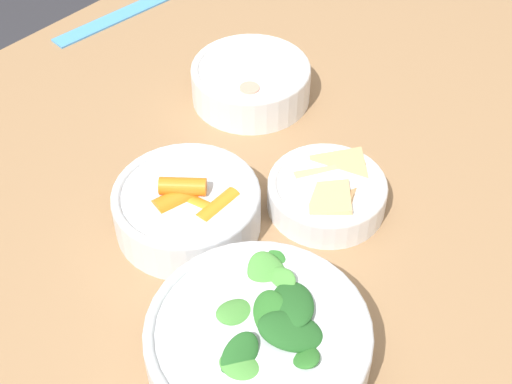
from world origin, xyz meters
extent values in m
cube|color=#99724C|center=(0.00, 0.00, 0.72)|extent=(1.25, 1.00, 0.03)
cube|color=olive|center=(0.56, 0.44, 0.35)|extent=(0.06, 0.06, 0.70)
cylinder|color=silver|center=(-0.07, 0.06, 0.76)|extent=(0.16, 0.16, 0.05)
torus|color=silver|center=(-0.07, 0.06, 0.78)|extent=(0.16, 0.16, 0.01)
cylinder|color=orange|center=(-0.06, 0.03, 0.77)|extent=(0.05, 0.02, 0.02)
cylinder|color=orange|center=(-0.08, 0.06, 0.77)|extent=(0.06, 0.04, 0.02)
cylinder|color=orange|center=(-0.07, 0.05, 0.77)|extent=(0.03, 0.05, 0.02)
cylinder|color=orange|center=(-0.07, 0.06, 0.79)|extent=(0.05, 0.05, 0.02)
cylinder|color=silver|center=(-0.15, -0.11, 0.76)|extent=(0.20, 0.20, 0.06)
torus|color=silver|center=(-0.15, -0.11, 0.79)|extent=(0.20, 0.20, 0.01)
ellipsoid|color=#2D7028|center=(-0.13, -0.11, 0.79)|extent=(0.06, 0.06, 0.02)
ellipsoid|color=#2D7028|center=(-0.14, -0.16, 0.79)|extent=(0.04, 0.04, 0.03)
ellipsoid|color=#4C933D|center=(-0.10, -0.09, 0.78)|extent=(0.04, 0.06, 0.04)
ellipsoid|color=#4C933D|center=(-0.10, -0.08, 0.78)|extent=(0.06, 0.07, 0.04)
ellipsoid|color=#3D8433|center=(-0.12, -0.13, 0.79)|extent=(0.04, 0.05, 0.03)
ellipsoid|color=#4C933D|center=(-0.15, -0.08, 0.79)|extent=(0.05, 0.04, 0.02)
ellipsoid|color=#235B23|center=(-0.18, -0.12, 0.79)|extent=(0.05, 0.03, 0.03)
ellipsoid|color=#235B23|center=(-0.11, -0.12, 0.79)|extent=(0.07, 0.07, 0.02)
ellipsoid|color=#4C933D|center=(-0.13, -0.07, 0.78)|extent=(0.04, 0.04, 0.01)
ellipsoid|color=#2D7028|center=(-0.09, -0.07, 0.78)|extent=(0.06, 0.05, 0.04)
ellipsoid|color=#235B23|center=(-0.13, -0.13, 0.79)|extent=(0.07, 0.07, 0.03)
ellipsoid|color=#4C933D|center=(-0.18, -0.12, 0.79)|extent=(0.04, 0.05, 0.02)
cylinder|color=white|center=(0.15, 0.16, 0.76)|extent=(0.15, 0.15, 0.05)
torus|color=white|center=(0.15, 0.16, 0.78)|extent=(0.15, 0.15, 0.01)
cylinder|color=brown|center=(0.15, 0.16, 0.75)|extent=(0.14, 0.14, 0.02)
ellipsoid|color=#8E5B3D|center=(0.10, 0.21, 0.77)|extent=(0.01, 0.01, 0.01)
ellipsoid|color=#AD7551|center=(0.13, 0.17, 0.77)|extent=(0.01, 0.01, 0.01)
ellipsoid|color=#A36B4C|center=(0.15, 0.12, 0.76)|extent=(0.01, 0.01, 0.01)
ellipsoid|color=#8E5B3D|center=(0.18, 0.11, 0.77)|extent=(0.01, 0.01, 0.01)
ellipsoid|color=#AD7551|center=(0.14, 0.11, 0.76)|extent=(0.01, 0.01, 0.01)
ellipsoid|color=#A36B4C|center=(0.17, 0.14, 0.77)|extent=(0.01, 0.01, 0.01)
ellipsoid|color=#8E5B3D|center=(0.12, 0.11, 0.77)|extent=(0.01, 0.01, 0.01)
ellipsoid|color=#A36B4C|center=(0.21, 0.15, 0.77)|extent=(0.01, 0.01, 0.01)
ellipsoid|color=#8E5B3D|center=(0.18, 0.11, 0.76)|extent=(0.01, 0.01, 0.01)
ellipsoid|color=#8E5B3D|center=(0.15, 0.10, 0.77)|extent=(0.01, 0.01, 0.01)
ellipsoid|color=#AD7551|center=(0.20, 0.15, 0.77)|extent=(0.01, 0.01, 0.01)
ellipsoid|color=#8E5B3D|center=(0.12, 0.10, 0.77)|extent=(0.01, 0.01, 0.01)
ellipsoid|color=#AD7551|center=(0.10, 0.18, 0.77)|extent=(0.01, 0.01, 0.01)
ellipsoid|color=#A36B4C|center=(0.14, 0.10, 0.77)|extent=(0.01, 0.01, 0.01)
cylinder|color=tan|center=(0.18, 0.15, 0.77)|extent=(0.02, 0.02, 0.01)
cylinder|color=tan|center=(0.11, 0.13, 0.78)|extent=(0.02, 0.02, 0.01)
cylinder|color=white|center=(0.05, -0.03, 0.75)|extent=(0.13, 0.13, 0.03)
torus|color=white|center=(0.05, -0.03, 0.76)|extent=(0.13, 0.13, 0.01)
cube|color=tan|center=(0.06, -0.04, 0.76)|extent=(0.07, 0.07, 0.03)
cube|color=tan|center=(0.05, -0.03, 0.76)|extent=(0.08, 0.08, 0.02)
cube|color=tan|center=(0.08, -0.03, 0.76)|extent=(0.08, 0.08, 0.03)
cube|color=tan|center=(0.04, -0.05, 0.76)|extent=(0.07, 0.07, 0.01)
cube|color=#4C99E0|center=(0.18, 0.44, 0.73)|extent=(0.26, 0.05, 0.00)
camera|label=1|loc=(-0.41, -0.34, 1.30)|focal=50.00mm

